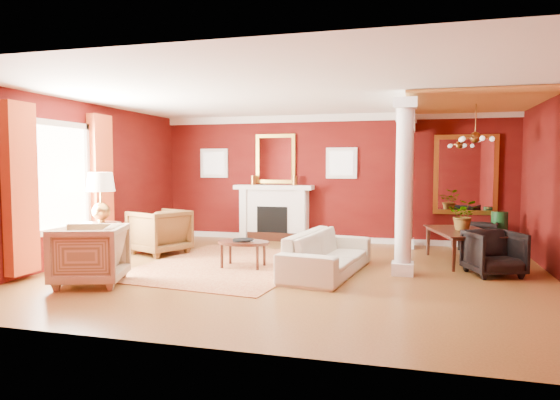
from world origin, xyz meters
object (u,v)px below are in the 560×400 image
(armchair_stripe, at_px, (89,252))
(dining_table, at_px, (463,237))
(armchair_leopard, at_px, (159,229))
(side_table, at_px, (101,202))
(sofa, at_px, (328,246))
(coffee_table, at_px, (243,244))

(armchair_stripe, xyz_separation_m, dining_table, (5.43, 3.18, -0.02))
(armchair_leopard, distance_m, dining_table, 5.74)
(armchair_leopard, xyz_separation_m, side_table, (-0.36, -1.35, 0.63))
(sofa, distance_m, dining_table, 2.67)
(sofa, relative_size, armchair_leopard, 2.37)
(armchair_stripe, height_order, dining_table, armchair_stripe)
(armchair_stripe, bearing_deg, coffee_table, 115.77)
(sofa, relative_size, armchair_stripe, 2.36)
(sofa, bearing_deg, side_table, 104.30)
(side_table, bearing_deg, sofa, 6.59)
(sofa, bearing_deg, dining_table, -47.60)
(armchair_leopard, height_order, side_table, side_table)
(coffee_table, bearing_deg, sofa, -3.56)
(armchair_stripe, xyz_separation_m, side_table, (-0.64, 1.22, 0.63))
(side_table, xyz_separation_m, dining_table, (6.07, 1.97, -0.65))
(armchair_leopard, relative_size, armchair_stripe, 1.00)
(side_table, relative_size, dining_table, 0.98)
(dining_table, bearing_deg, armchair_leopard, 81.90)
(dining_table, bearing_deg, coffee_table, 97.04)
(sofa, xyz_separation_m, dining_table, (2.20, 1.52, 0.02))
(armchair_leopard, distance_m, side_table, 1.53)
(coffee_table, bearing_deg, armchair_stripe, -135.08)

